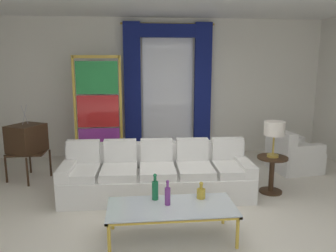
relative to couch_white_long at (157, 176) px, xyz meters
The scene contains 14 objects.
ground_plane 0.76m from the couch_white_long, 65.36° to the right, with size 16.00×16.00×0.00m, color silver.
wall_rear 2.72m from the couch_white_long, 83.20° to the left, with size 8.00×0.12×3.00m, color white.
curtained_window 2.71m from the couch_white_long, 79.80° to the left, with size 2.00×0.17×2.70m.
couch_white_long is the anchor object (origin of this frame).
coffee_table 1.38m from the couch_white_long, 87.03° to the right, with size 1.51×0.68×0.41m.
bottle_blue_decanter 1.28m from the couch_white_long, 68.62° to the right, with size 0.11×0.11×0.21m.
bottle_crystal_tall 1.19m from the couch_white_long, 95.25° to the right, with size 0.08×0.08×0.33m.
bottle_amber_squat 1.35m from the couch_white_long, 88.74° to the right, with size 0.07×0.07×0.31m.
vintage_tv 2.45m from the couch_white_long, 157.66° to the left, with size 0.72×0.75×1.35m.
armchair_white 2.82m from the couch_white_long, 18.87° to the left, with size 0.91×0.91×0.80m.
stained_glass_divider 2.13m from the couch_white_long, 121.98° to the left, with size 0.95×0.05×2.20m.
peacock_figurine 1.44m from the couch_white_long, 118.24° to the left, with size 0.44×0.60×0.50m.
round_side_table 1.84m from the couch_white_long, ahead, with size 0.48×0.48×0.59m.
table_lamp_brass 1.97m from the couch_white_long, ahead, with size 0.32×0.32×0.57m.
Camera 1 is at (-0.64, -4.40, 2.09)m, focal length 35.75 mm.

